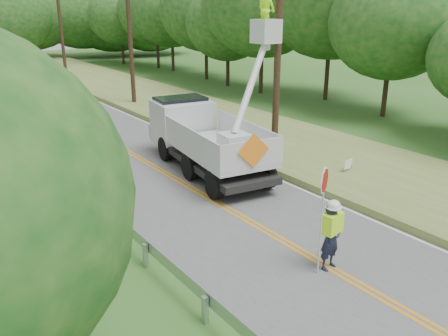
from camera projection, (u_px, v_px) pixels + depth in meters
ground at (357, 284)px, 12.27m from camera, size 140.00×140.00×0.00m
road at (129, 153)px, 23.01m from camera, size 7.20×96.00×0.03m
guardrail at (38, 152)px, 21.33m from camera, size 0.18×48.00×0.77m
utility_poles at (183, 34)px, 26.32m from camera, size 1.60×43.30×10.00m
tall_grass_verge at (244, 129)px, 26.85m from camera, size 7.00×96.00×0.30m
treeline_right at (251, 12)px, 38.21m from camera, size 12.05×53.07×11.79m
flagger at (331, 232)px, 12.62m from camera, size 1.16×0.54×3.07m
bucket_truck at (202, 128)px, 20.93m from camera, size 4.91×8.09×7.49m
suv_silver at (80, 147)px, 21.37m from camera, size 3.10×5.42×1.43m
suv_darkgrey at (24, 106)px, 29.26m from camera, size 4.15×6.18×1.66m
stop_sign_permanent at (16, 117)px, 23.90m from camera, size 0.46×0.18×2.23m
yard_sign at (348, 165)px, 19.52m from camera, size 0.56×0.11×0.81m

